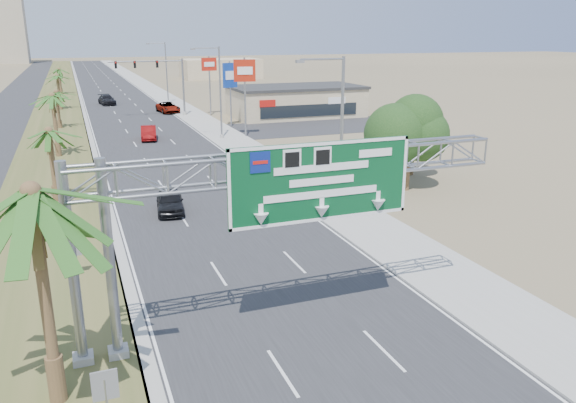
# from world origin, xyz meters

# --- Properties ---
(road) EXTENTS (12.00, 300.00, 0.02)m
(road) POSITION_xyz_m (0.00, 110.00, 0.01)
(road) COLOR #28282B
(road) RESTS_ON ground
(sidewalk_right) EXTENTS (4.00, 300.00, 0.10)m
(sidewalk_right) POSITION_xyz_m (8.50, 110.00, 0.05)
(sidewalk_right) COLOR #9E9B93
(sidewalk_right) RESTS_ON ground
(median_grass) EXTENTS (7.00, 300.00, 0.12)m
(median_grass) POSITION_xyz_m (-10.00, 110.00, 0.06)
(median_grass) COLOR #485124
(median_grass) RESTS_ON ground
(opposing_road) EXTENTS (8.00, 300.00, 0.02)m
(opposing_road) POSITION_xyz_m (-17.00, 110.00, 0.01)
(opposing_road) COLOR #28282B
(opposing_road) RESTS_ON ground
(sign_gantry) EXTENTS (16.75, 1.24, 7.50)m
(sign_gantry) POSITION_xyz_m (-1.06, 9.93, 6.06)
(sign_gantry) COLOR gray
(sign_gantry) RESTS_ON ground
(palm_near) EXTENTS (5.70, 5.70, 8.35)m
(palm_near) POSITION_xyz_m (-9.20, 8.00, 6.93)
(palm_near) COLOR brown
(palm_near) RESTS_ON ground
(palm_row_b) EXTENTS (3.99, 3.99, 5.95)m
(palm_row_b) POSITION_xyz_m (-9.50, 32.00, 4.90)
(palm_row_b) COLOR brown
(palm_row_b) RESTS_ON ground
(palm_row_c) EXTENTS (3.99, 3.99, 6.75)m
(palm_row_c) POSITION_xyz_m (-9.50, 48.00, 5.66)
(palm_row_c) COLOR brown
(palm_row_c) RESTS_ON ground
(palm_row_d) EXTENTS (3.99, 3.99, 5.45)m
(palm_row_d) POSITION_xyz_m (-9.50, 66.00, 4.42)
(palm_row_d) COLOR brown
(palm_row_d) RESTS_ON ground
(palm_row_e) EXTENTS (3.99, 3.99, 6.15)m
(palm_row_e) POSITION_xyz_m (-9.50, 85.00, 5.09)
(palm_row_e) COLOR brown
(palm_row_e) RESTS_ON ground
(palm_row_f) EXTENTS (3.99, 3.99, 5.75)m
(palm_row_f) POSITION_xyz_m (-9.50, 110.00, 4.71)
(palm_row_f) COLOR brown
(palm_row_f) RESTS_ON ground
(streetlight_near) EXTENTS (3.27, 0.44, 10.00)m
(streetlight_near) POSITION_xyz_m (7.30, 22.00, 4.69)
(streetlight_near) COLOR gray
(streetlight_near) RESTS_ON ground
(streetlight_mid) EXTENTS (3.27, 0.44, 10.00)m
(streetlight_mid) POSITION_xyz_m (7.30, 52.00, 4.69)
(streetlight_mid) COLOR gray
(streetlight_mid) RESTS_ON ground
(streetlight_far) EXTENTS (3.27, 0.44, 10.00)m
(streetlight_far) POSITION_xyz_m (7.30, 88.00, 4.69)
(streetlight_far) COLOR gray
(streetlight_far) RESTS_ON ground
(signal_mast) EXTENTS (10.28, 0.71, 8.00)m
(signal_mast) POSITION_xyz_m (5.17, 71.97, 4.85)
(signal_mast) COLOR gray
(signal_mast) RESTS_ON ground
(store_building) EXTENTS (18.00, 10.00, 4.00)m
(store_building) POSITION_xyz_m (22.00, 66.00, 2.00)
(store_building) COLOR tan
(store_building) RESTS_ON ground
(oak_near) EXTENTS (4.50, 4.50, 6.80)m
(oak_near) POSITION_xyz_m (15.00, 26.00, 4.53)
(oak_near) COLOR brown
(oak_near) RESTS_ON ground
(oak_far) EXTENTS (3.50, 3.50, 5.60)m
(oak_far) POSITION_xyz_m (18.00, 30.00, 3.82)
(oak_far) COLOR brown
(oak_far) RESTS_ON ground
(median_signback_a) EXTENTS (0.75, 0.08, 2.08)m
(median_signback_a) POSITION_xyz_m (-7.80, 6.00, 1.45)
(median_signback_a) COLOR gray
(median_signback_a) RESTS_ON ground
(median_signback_b) EXTENTS (0.75, 0.08, 2.08)m
(median_signback_b) POSITION_xyz_m (-8.50, 18.00, 1.45)
(median_signback_b) COLOR gray
(median_signback_b) RESTS_ON ground
(building_distant_right) EXTENTS (20.00, 12.00, 5.00)m
(building_distant_right) POSITION_xyz_m (30.00, 140.00, 2.50)
(building_distant_right) COLOR tan
(building_distant_right) RESTS_ON ground
(car_left_lane) EXTENTS (2.23, 4.43, 1.45)m
(car_left_lane) POSITION_xyz_m (-2.50, 26.86, 0.72)
(car_left_lane) COLOR black
(car_left_lane) RESTS_ON ground
(car_mid_lane) EXTENTS (2.19, 4.80, 1.52)m
(car_mid_lane) POSITION_xyz_m (-0.23, 54.26, 0.76)
(car_mid_lane) COLOR maroon
(car_mid_lane) RESTS_ON ground
(car_right_lane) EXTENTS (3.17, 5.82, 1.55)m
(car_right_lane) POSITION_xyz_m (5.50, 76.08, 0.77)
(car_right_lane) COLOR gray
(car_right_lane) RESTS_ON ground
(car_far) EXTENTS (2.86, 5.66, 1.58)m
(car_far) POSITION_xyz_m (-2.35, 89.70, 0.79)
(car_far) COLOR black
(car_far) RESTS_ON ground
(pole_sign_red_near) EXTENTS (2.42, 0.68, 8.80)m
(pole_sign_red_near) POSITION_xyz_m (10.37, 52.16, 6.91)
(pole_sign_red_near) COLOR gray
(pole_sign_red_near) RESTS_ON ground
(pole_sign_blue) EXTENTS (1.98, 0.98, 8.07)m
(pole_sign_blue) POSITION_xyz_m (10.86, 60.17, 6.02)
(pole_sign_blue) COLOR gray
(pole_sign_blue) RESTS_ON ground
(pole_sign_red_far) EXTENTS (2.22, 0.68, 8.30)m
(pole_sign_red_far) POSITION_xyz_m (10.82, 71.09, 6.55)
(pole_sign_red_far) COLOR gray
(pole_sign_red_far) RESTS_ON ground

